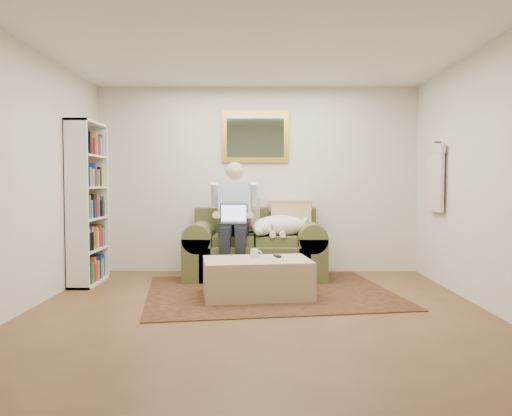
{
  "coord_description": "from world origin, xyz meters",
  "views": [
    {
      "loc": [
        0.01,
        -4.55,
        1.24
      ],
      "look_at": [
        -0.02,
        1.42,
        0.95
      ],
      "focal_mm": 35.0,
      "sensor_mm": 36.0,
      "label": 1
    }
  ],
  "objects_px": {
    "laptop": "(234,218)",
    "bookshelf": "(88,203)",
    "sofa": "(255,254)",
    "coffee_mug": "(254,253)",
    "seated_man": "(234,221)",
    "sleeping_dog": "(280,226)",
    "ottoman": "(257,278)"
  },
  "relations": [
    {
      "from": "sleeping_dog",
      "to": "bookshelf",
      "type": "xyz_separation_m",
      "value": [
        -2.4,
        -0.32,
        0.31
      ]
    },
    {
      "from": "sofa",
      "to": "laptop",
      "type": "height_order",
      "value": "laptop"
    },
    {
      "from": "sleeping_dog",
      "to": "bookshelf",
      "type": "bearing_deg",
      "value": -172.47
    },
    {
      "from": "laptop",
      "to": "coffee_mug",
      "type": "distance_m",
      "value": 0.93
    },
    {
      "from": "sofa",
      "to": "ottoman",
      "type": "distance_m",
      "value": 1.15
    },
    {
      "from": "seated_man",
      "to": "laptop",
      "type": "relative_size",
      "value": 4.33
    },
    {
      "from": "sofa",
      "to": "bookshelf",
      "type": "bearing_deg",
      "value": -168.84
    },
    {
      "from": "coffee_mug",
      "to": "sofa",
      "type": "bearing_deg",
      "value": 89.92
    },
    {
      "from": "sofa",
      "to": "seated_man",
      "type": "xyz_separation_m",
      "value": [
        -0.27,
        -0.17,
        0.45
      ]
    },
    {
      "from": "coffee_mug",
      "to": "bookshelf",
      "type": "height_order",
      "value": "bookshelf"
    },
    {
      "from": "seated_man",
      "to": "bookshelf",
      "type": "relative_size",
      "value": 0.76
    },
    {
      "from": "sofa",
      "to": "ottoman",
      "type": "relative_size",
      "value": 1.58
    },
    {
      "from": "seated_man",
      "to": "coffee_mug",
      "type": "bearing_deg",
      "value": -73.2
    },
    {
      "from": "seated_man",
      "to": "coffee_mug",
      "type": "distance_m",
      "value": 0.98
    },
    {
      "from": "bookshelf",
      "to": "sofa",
      "type": "bearing_deg",
      "value": 11.16
    },
    {
      "from": "seated_man",
      "to": "coffee_mug",
      "type": "relative_size",
      "value": 15.25
    },
    {
      "from": "sofa",
      "to": "sleeping_dog",
      "type": "distance_m",
      "value": 0.51
    },
    {
      "from": "ottoman",
      "to": "coffee_mug",
      "type": "xyz_separation_m",
      "value": [
        -0.03,
        0.08,
        0.26
      ]
    },
    {
      "from": "coffee_mug",
      "to": "bookshelf",
      "type": "distance_m",
      "value": 2.23
    },
    {
      "from": "laptop",
      "to": "sleeping_dog",
      "type": "height_order",
      "value": "laptop"
    },
    {
      "from": "sofa",
      "to": "coffee_mug",
      "type": "distance_m",
      "value": 1.07
    },
    {
      "from": "sleeping_dog",
      "to": "ottoman",
      "type": "height_order",
      "value": "sleeping_dog"
    },
    {
      "from": "sleeping_dog",
      "to": "bookshelf",
      "type": "height_order",
      "value": "bookshelf"
    },
    {
      "from": "sleeping_dog",
      "to": "ottoman",
      "type": "relative_size",
      "value": 0.65
    },
    {
      "from": "seated_man",
      "to": "sleeping_dog",
      "type": "height_order",
      "value": "seated_man"
    },
    {
      "from": "ottoman",
      "to": "laptop",
      "type": "bearing_deg",
      "value": 108.18
    },
    {
      "from": "laptop",
      "to": "coffee_mug",
      "type": "bearing_deg",
      "value": -71.86
    },
    {
      "from": "seated_man",
      "to": "laptop",
      "type": "height_order",
      "value": "seated_man"
    },
    {
      "from": "seated_man",
      "to": "ottoman",
      "type": "xyz_separation_m",
      "value": [
        0.3,
        -0.98,
        -0.55
      ]
    },
    {
      "from": "bookshelf",
      "to": "sleeping_dog",
      "type": "bearing_deg",
      "value": 7.53
    },
    {
      "from": "laptop",
      "to": "bookshelf",
      "type": "bearing_deg",
      "value": -174.54
    },
    {
      "from": "seated_man",
      "to": "sleeping_dog",
      "type": "xyz_separation_m",
      "value": [
        0.6,
        0.07,
        -0.07
      ]
    }
  ]
}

